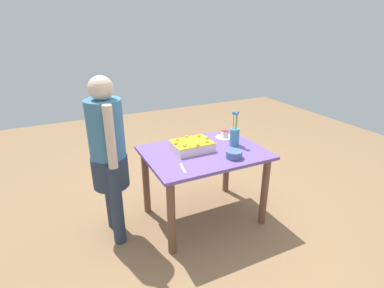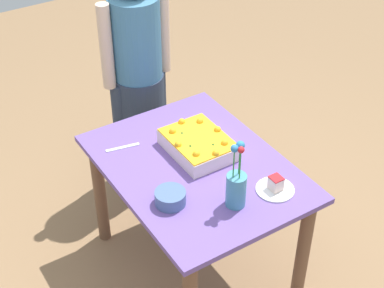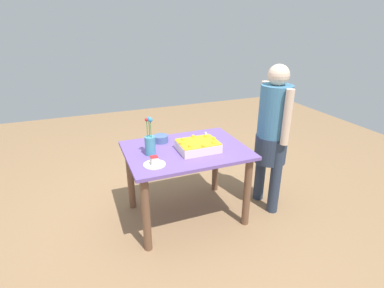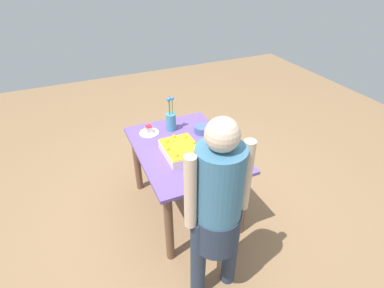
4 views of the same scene
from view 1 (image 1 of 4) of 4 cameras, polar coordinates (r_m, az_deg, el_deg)
name	(u,v)px [view 1 (image 1 of 4)]	position (r m, az deg, el deg)	size (l,w,h in m)	color
ground_plane	(203,216)	(3.20, 2.09, -13.58)	(8.00, 8.00, 0.00)	#926E4B
dining_table	(204,164)	(2.89, 2.26, -3.84)	(1.12, 0.84, 0.74)	#6D509F
sheet_cake	(192,146)	(2.83, -0.01, -0.29)	(0.36, 0.28, 0.11)	white
serving_plate_with_slice	(225,136)	(3.17, 6.22, 1.59)	(0.19, 0.19, 0.08)	white
cake_knife	(183,168)	(2.50, -1.73, -4.64)	(0.18, 0.02, 0.00)	silver
flower_vase	(235,135)	(2.96, 8.11, 1.73)	(0.09, 0.09, 0.35)	teal
fruit_bowl	(234,154)	(2.70, 8.00, -1.96)	(0.15, 0.15, 0.07)	#4B6697
person_standing	(108,151)	(2.65, -15.72, -1.26)	(0.31, 0.45, 1.49)	#2A364B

